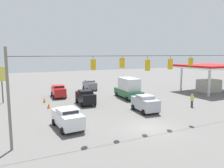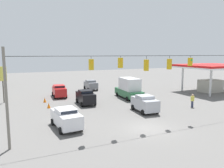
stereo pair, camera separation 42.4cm
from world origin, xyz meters
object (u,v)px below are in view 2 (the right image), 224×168
object	(u,v)px
box_truck_green_oncoming_far	(129,88)
sedan_red_withflow_far	(59,91)
sedan_black_withflow_mid	(86,97)
traffic_cone_fourth	(45,100)
pedestrian	(192,101)
traffic_cone_second	(55,112)
gas_station	(211,72)
sedan_white_parked_shoulder	(66,118)
sedan_grey_oncoming_deep	(91,85)
overhead_signal_span	(146,76)
traffic_cone_nearest	(60,120)
sedan_silver_crossing_near	(145,103)
traffic_cone_third	(49,105)

from	to	relation	value
box_truck_green_oncoming_far	sedan_red_withflow_far	xyz separation A→B (m)	(9.64, -5.63, -0.54)
box_truck_green_oncoming_far	sedan_black_withflow_mid	xyz separation A→B (m)	(7.47, 1.13, -0.52)
sedan_black_withflow_mid	traffic_cone_fourth	world-z (taller)	sedan_black_withflow_mid
sedan_red_withflow_far	pedestrian	size ratio (longest dim) A/B	2.57
box_truck_green_oncoming_far	traffic_cone_fourth	size ratio (longest dim) A/B	9.05
traffic_cone_second	traffic_cone_fourth	size ratio (longest dim) A/B	1.00
sedan_red_withflow_far	gas_station	xyz separation A→B (m)	(-25.79, 7.02, 2.62)
traffic_cone_second	gas_station	distance (m)	28.78
box_truck_green_oncoming_far	pedestrian	bearing A→B (deg)	117.24
sedan_white_parked_shoulder	sedan_grey_oncoming_deep	bearing A→B (deg)	-115.79
sedan_grey_oncoming_deep	sedan_red_withflow_far	world-z (taller)	sedan_red_withflow_far
overhead_signal_span	box_truck_green_oncoming_far	bearing A→B (deg)	-113.30
sedan_white_parked_shoulder	pedestrian	bearing A→B (deg)	-176.82
traffic_cone_nearest	pedestrian	size ratio (longest dim) A/B	0.40
sedan_silver_crossing_near	sedan_black_withflow_mid	bearing A→B (deg)	-52.89
sedan_white_parked_shoulder	box_truck_green_oncoming_far	distance (m)	15.50
sedan_black_withflow_mid	traffic_cone_fourth	distance (m)	6.11
sedan_white_parked_shoulder	pedestrian	xyz separation A→B (m)	(-16.63, -0.92, -0.11)
sedan_grey_oncoming_deep	traffic_cone_third	world-z (taller)	sedan_grey_oncoming_deep
sedan_white_parked_shoulder	box_truck_green_oncoming_far	world-z (taller)	box_truck_green_oncoming_far
sedan_white_parked_shoulder	traffic_cone_second	xyz separation A→B (m)	(0.09, -5.05, -0.64)
overhead_signal_span	sedan_black_withflow_mid	bearing A→B (deg)	-79.24
traffic_cone_third	traffic_cone_fourth	xyz separation A→B (m)	(-0.04, -3.64, 0.00)
sedan_grey_oncoming_deep	pedestrian	world-z (taller)	sedan_grey_oncoming_deep
box_truck_green_oncoming_far	gas_station	xyz separation A→B (m)	(-16.15, 1.40, 2.08)
traffic_cone_third	traffic_cone_nearest	bearing A→B (deg)	89.82
sedan_silver_crossing_near	pedestrian	bearing A→B (deg)	173.56
sedan_red_withflow_far	traffic_cone_nearest	size ratio (longest dim) A/B	6.46
sedan_black_withflow_mid	traffic_cone_third	world-z (taller)	sedan_black_withflow_mid
overhead_signal_span	sedan_black_withflow_mid	size ratio (longest dim) A/B	5.94
traffic_cone_nearest	traffic_cone_second	size ratio (longest dim) A/B	1.00
pedestrian	overhead_signal_span	bearing A→B (deg)	20.93
sedan_white_parked_shoulder	traffic_cone_third	distance (m)	8.42
sedan_white_parked_shoulder	box_truck_green_oncoming_far	xyz separation A→B (m)	(-12.18, -9.56, 0.56)
sedan_black_withflow_mid	traffic_cone_second	xyz separation A→B (m)	(4.80, 3.38, -0.67)
overhead_signal_span	traffic_cone_nearest	size ratio (longest dim) A/B	34.19
sedan_black_withflow_mid	traffic_cone_third	size ratio (longest dim) A/B	5.75
traffic_cone_third	traffic_cone_fourth	world-z (taller)	same
box_truck_green_oncoming_far	traffic_cone_nearest	bearing A→B (deg)	32.60
sedan_silver_crossing_near	traffic_cone_fourth	distance (m)	14.40
overhead_signal_span	sedan_silver_crossing_near	size ratio (longest dim) A/B	5.76
box_truck_green_oncoming_far	sedan_grey_oncoming_deep	bearing A→B (deg)	-75.04
sedan_silver_crossing_near	traffic_cone_fourth	world-z (taller)	sedan_silver_crossing_near
traffic_cone_fourth	gas_station	xyz separation A→B (m)	(-28.51, 3.87, 3.28)
traffic_cone_fourth	sedan_silver_crossing_near	bearing A→B (deg)	134.00
sedan_silver_crossing_near	sedan_red_withflow_far	world-z (taller)	sedan_silver_crossing_near
sedan_white_parked_shoulder	sedan_red_withflow_far	distance (m)	15.40
sedan_grey_oncoming_deep	sedan_silver_crossing_near	world-z (taller)	sedan_silver_crossing_near
overhead_signal_span	pedestrian	distance (m)	11.19
traffic_cone_nearest	sedan_silver_crossing_near	bearing A→B (deg)	-179.56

